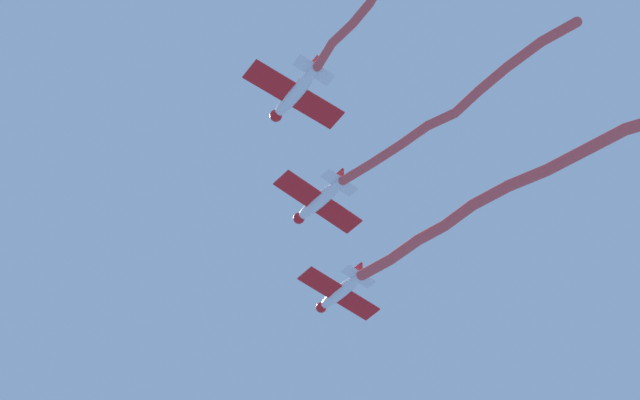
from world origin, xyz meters
The scene contains 5 objects.
airplane_lead centered at (-1.25, 1.98, 64.54)m, with size 7.88×5.88×1.97m.
smoke_trail_lead centered at (-1.81, 20.07, 62.86)m, with size 4.39×31.22×4.16m.
airplane_left_wing centered at (6.95, 7.99, 64.79)m, with size 7.86×5.86×1.97m.
smoke_trail_left_wing centered at (6.88, 21.58, 63.44)m, with size 1.61×22.21×3.33m.
airplane_right_wing centered at (15.13, 14.00, 65.04)m, with size 7.97×6.00×1.97m.
Camera 1 is at (41.60, 44.28, 5.43)m, focal length 55.40 mm.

